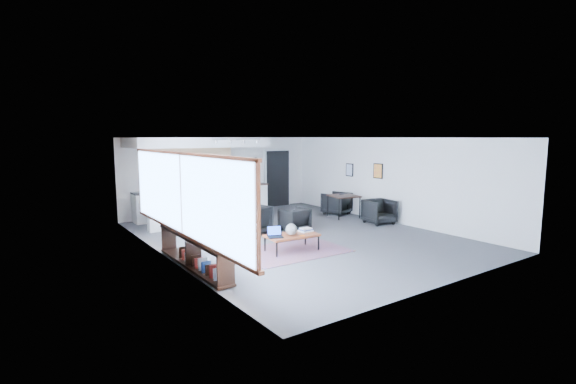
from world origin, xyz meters
TOP-DOWN VIEW (x-y plane):
  - room at (0.00, 0.00)m, footprint 7.02×9.02m
  - window at (-3.46, -0.90)m, footprint 0.10×5.95m
  - console at (-3.30, -1.05)m, footprint 0.35×3.00m
  - kitchenette at (-1.20, 3.71)m, footprint 4.20×1.96m
  - doorway at (2.30, 4.42)m, footprint 1.10×0.12m
  - track_light at (-0.59, 2.20)m, footprint 1.60×0.07m
  - wall_art_lower at (3.47, 0.40)m, footprint 0.03×0.38m
  - wall_art_upper at (3.47, 1.70)m, footprint 0.03×0.34m
  - kilim_rug at (-0.96, -1.12)m, footprint 2.48×1.72m
  - coffee_table at (-0.96, -1.12)m, footprint 1.24×0.73m
  - laptop at (-1.40, -1.08)m, footprint 0.40×0.37m
  - ceramic_pot at (-1.00, -1.16)m, footprint 0.27×0.27m
  - book_stack at (-0.52, -1.07)m, footprint 0.31×0.25m
  - coaster at (-0.84, -1.36)m, footprint 0.15×0.15m
  - armchair_left at (-0.85, 0.91)m, footprint 0.99×0.95m
  - armchair_right at (0.34, 0.58)m, footprint 0.73×0.68m
  - floor_lamp at (-0.89, 1.62)m, footprint 0.53×0.53m
  - dining_table at (2.81, 1.25)m, footprint 1.03×1.03m
  - dining_chair_near at (3.00, -0.14)m, footprint 0.77×0.73m
  - dining_chair_far at (3.00, 1.81)m, footprint 0.85×0.82m
  - microwave at (-0.14, 4.15)m, footprint 0.55×0.36m

SIDE VIEW (x-z plane):
  - kilim_rug at x=-0.96m, z-range 0.00..0.01m
  - console at x=-3.30m, z-range -0.07..0.73m
  - dining_chair_near at x=3.00m, z-range 0.00..0.70m
  - dining_chair_far at x=3.00m, z-range 0.00..0.70m
  - armchair_right at x=0.34m, z-range 0.00..0.71m
  - coffee_table at x=-0.96m, z-range 0.17..0.56m
  - coaster at x=-0.84m, z-range 0.39..0.40m
  - armchair_left at x=-0.85m, z-range 0.00..0.86m
  - book_stack at x=-0.52m, z-range 0.39..0.48m
  - laptop at x=-1.40m, z-range 0.34..0.58m
  - ceramic_pot at x=-1.00m, z-range 0.39..0.66m
  - dining_table at x=2.81m, z-range 0.30..1.02m
  - doorway at x=2.30m, z-range 0.00..2.15m
  - microwave at x=-0.14m, z-range 0.93..1.28m
  - floor_lamp at x=-0.89m, z-range 0.53..1.97m
  - room at x=0.00m, z-range -0.01..2.61m
  - kitchenette at x=-1.20m, z-range 0.08..2.68m
  - window at x=-3.46m, z-range 0.63..2.29m
  - wall_art_upper at x=3.47m, z-range 1.28..1.72m
  - wall_art_lower at x=3.47m, z-range 1.31..1.79m
  - track_light at x=-0.59m, z-range 2.45..2.60m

